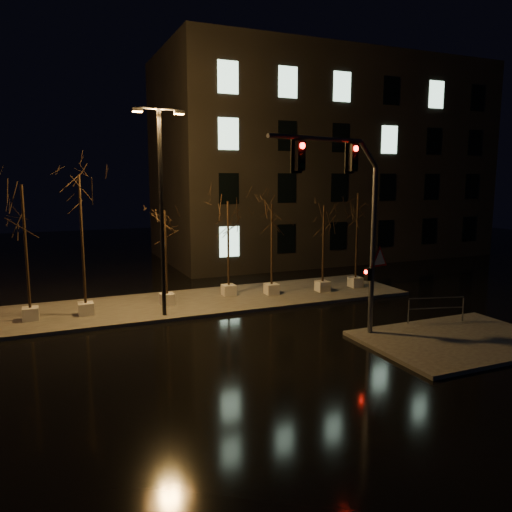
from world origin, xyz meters
name	(u,v)px	position (x,y,z in m)	size (l,w,h in m)	color
ground	(240,340)	(0.00, 0.00, 0.00)	(90.00, 90.00, 0.00)	black
median	(196,303)	(0.00, 6.00, 0.07)	(22.00, 5.00, 0.15)	#3F3C38
sidewalk_corner	(458,340)	(7.50, -3.50, 0.07)	(7.00, 5.00, 0.15)	#3F3C38
building	(320,161)	(14.00, 18.00, 7.50)	(25.00, 12.00, 15.00)	black
tree_0	(23,215)	(-7.41, 5.59, 4.62)	(1.80, 1.80, 5.90)	beige
tree_1	(80,207)	(-5.17, 5.51, 4.94)	(1.80, 1.80, 6.31)	beige
tree_2	(165,232)	(-1.45, 5.84, 3.66)	(1.80, 1.80, 4.63)	beige
tree_3	(228,223)	(1.94, 6.54, 3.92)	(1.80, 1.80, 4.96)	beige
tree_4	(272,224)	(4.08, 5.87, 3.81)	(1.80, 1.80, 4.82)	beige
tree_5	(324,225)	(6.88, 5.41, 3.72)	(1.80, 1.80, 4.71)	beige
tree_6	(358,214)	(9.11, 5.61, 4.19)	(1.80, 1.80, 5.32)	beige
traffic_signal_mast	(353,210)	(3.73, -1.85, 5.00)	(5.90, 1.50, 7.38)	#56585E
streetlight_main	(161,199)	(-1.98, 4.11, 5.28)	(2.22, 0.38, 8.90)	black
guard_rail_a	(436,306)	(8.26, -1.50, 0.85)	(2.41, 0.68, 1.08)	#56585E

